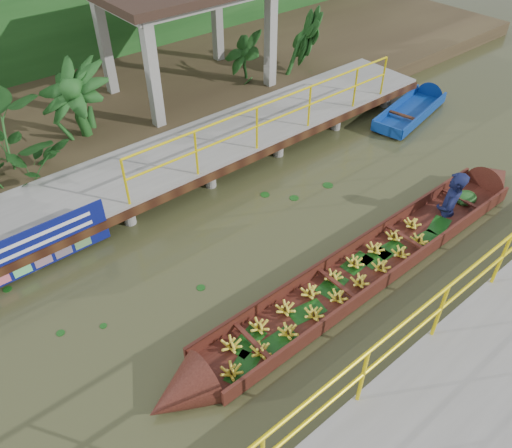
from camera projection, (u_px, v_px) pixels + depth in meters
ground at (254, 274)px, 8.98m from camera, size 80.00×80.00×0.00m
land_strip at (74, 112)px, 13.25m from camera, size 30.00×8.00×0.45m
far_dock at (153, 170)px, 10.70m from camera, size 16.00×2.06×1.66m
near_dock at (506, 394)px, 6.80m from camera, size 18.00×2.40×1.73m
foliage_backdrop at (20, 20)px, 13.58m from camera, size 30.00×0.80×4.00m
vendor_boat at (390, 244)px, 9.12m from camera, size 9.26×0.99×2.32m
moored_blue_boat at (422, 102)px, 13.88m from camera, size 3.32×1.46×0.77m
blue_banner at (30, 251)px, 8.62m from camera, size 2.85×0.04×0.89m
tropical_plants at (75, 113)px, 10.91m from camera, size 14.39×1.39×1.74m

